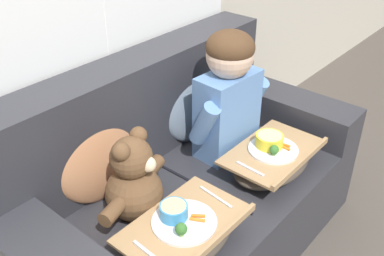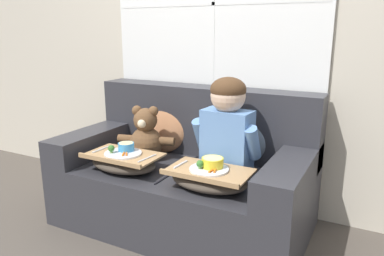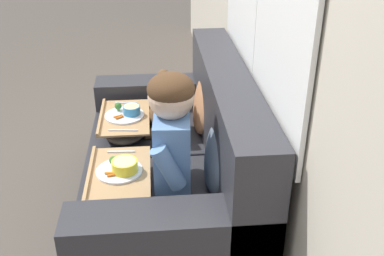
% 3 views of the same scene
% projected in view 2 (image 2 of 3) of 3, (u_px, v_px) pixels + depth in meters
% --- Properties ---
extents(ground_plane, '(14.00, 14.00, 0.00)m').
position_uv_depth(ground_plane, '(183.00, 223.00, 2.62)').
color(ground_plane, '#4C443D').
extents(wall_back_with_window, '(8.00, 0.08, 2.60)m').
position_uv_depth(wall_back_with_window, '(216.00, 30.00, 2.73)').
color(wall_back_with_window, beige).
rests_on(wall_back_with_window, ground_plane).
extents(couch, '(1.67, 0.90, 0.92)m').
position_uv_depth(couch, '(187.00, 176.00, 2.60)').
color(couch, '#2D2D33').
rests_on(couch, ground_plane).
extents(throw_pillow_behind_child, '(0.41, 0.20, 0.43)m').
position_uv_depth(throw_pillow_behind_child, '(240.00, 135.00, 2.55)').
color(throw_pillow_behind_child, slate).
rests_on(throw_pillow_behind_child, couch).
extents(throw_pillow_behind_teddy, '(0.42, 0.20, 0.43)m').
position_uv_depth(throw_pillow_behind_teddy, '(163.00, 125.00, 2.82)').
color(throw_pillow_behind_teddy, '#B2754C').
rests_on(throw_pillow_behind_teddy, couch).
extents(child_figure, '(0.44, 0.22, 0.62)m').
position_uv_depth(child_figure, '(227.00, 122.00, 2.31)').
color(child_figure, '#5B84BC').
rests_on(child_figure, couch).
extents(teddy_bear, '(0.41, 0.30, 0.38)m').
position_uv_depth(teddy_bear, '(146.00, 137.00, 2.63)').
color(teddy_bear, brown).
rests_on(teddy_bear, couch).
extents(lap_tray_child, '(0.48, 0.30, 0.18)m').
position_uv_depth(lap_tray_child, '(209.00, 178.00, 2.16)').
color(lap_tray_child, '#473D33').
rests_on(lap_tray_child, child_figure).
extents(lap_tray_teddy, '(0.48, 0.30, 0.18)m').
position_uv_depth(lap_tray_teddy, '(123.00, 161.00, 2.43)').
color(lap_tray_teddy, '#473D33').
rests_on(lap_tray_teddy, teddy_bear).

